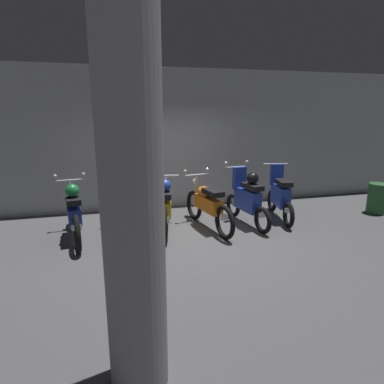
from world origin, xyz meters
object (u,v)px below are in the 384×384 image
(motorbike_slot_0, at_px, (74,211))
(motorbike_slot_5, at_px, (280,196))
(motorbike_slot_2, at_px, (165,205))
(support_pillar, at_px, (132,199))
(motorbike_slot_3, at_px, (208,205))
(trash_bin, at_px, (378,198))
(motorbike_slot_4, at_px, (247,198))
(motorbike_slot_1, at_px, (121,211))

(motorbike_slot_0, distance_m, motorbike_slot_5, 4.29)
(motorbike_slot_2, distance_m, support_pillar, 3.94)
(motorbike_slot_3, height_order, trash_bin, motorbike_slot_3)
(motorbike_slot_2, bearing_deg, support_pillar, -103.57)
(motorbike_slot_2, xyz_separation_m, trash_bin, (5.00, -0.10, -0.17))
(motorbike_slot_0, bearing_deg, motorbike_slot_4, -0.83)
(trash_bin, bearing_deg, motorbike_slot_3, 179.64)
(motorbike_slot_0, xyz_separation_m, motorbike_slot_5, (4.29, 0.13, -0.00))
(motorbike_slot_2, relative_size, motorbike_slot_3, 1.00)
(motorbike_slot_4, bearing_deg, motorbike_slot_5, 11.50)
(motorbike_slot_1, bearing_deg, motorbike_slot_4, 0.34)
(motorbike_slot_0, distance_m, motorbike_slot_4, 3.42)
(motorbike_slot_3, xyz_separation_m, trash_bin, (4.15, -0.03, -0.14))
(motorbike_slot_2, bearing_deg, trash_bin, -1.10)
(motorbike_slot_2, distance_m, motorbike_slot_5, 2.58)
(motorbike_slot_1, relative_size, support_pillar, 0.59)
(motorbike_slot_3, distance_m, support_pillar, 4.17)
(motorbike_slot_2, bearing_deg, motorbike_slot_4, -1.84)
(motorbike_slot_4, height_order, trash_bin, motorbike_slot_4)
(support_pillar, relative_size, trash_bin, 4.71)
(motorbike_slot_1, relative_size, motorbike_slot_2, 1.01)
(motorbike_slot_0, relative_size, motorbike_slot_1, 1.00)
(motorbike_slot_3, relative_size, support_pillar, 0.58)
(motorbike_slot_5, height_order, support_pillar, support_pillar)
(motorbike_slot_4, xyz_separation_m, support_pillar, (-2.59, -3.62, 1.09))
(motorbike_slot_4, relative_size, trash_bin, 2.38)
(motorbike_slot_0, relative_size, motorbike_slot_2, 1.01)
(support_pillar, bearing_deg, motorbike_slot_3, 64.28)
(motorbike_slot_4, height_order, motorbike_slot_5, motorbike_slot_4)
(motorbike_slot_3, distance_m, motorbike_slot_5, 1.74)
(motorbike_slot_5, distance_m, trash_bin, 2.44)
(motorbike_slot_0, relative_size, motorbike_slot_5, 1.17)
(motorbike_slot_0, distance_m, motorbike_slot_3, 2.56)
(motorbike_slot_3, bearing_deg, trash_bin, -0.36)
(motorbike_slot_5, bearing_deg, motorbike_slot_0, -178.31)
(motorbike_slot_5, bearing_deg, motorbike_slot_2, -177.30)
(motorbike_slot_3, bearing_deg, motorbike_slot_4, 0.98)
(support_pillar, bearing_deg, motorbike_slot_1, 89.53)
(motorbike_slot_2, height_order, motorbike_slot_5, motorbike_slot_5)
(motorbike_slot_1, distance_m, motorbike_slot_4, 2.56)
(motorbike_slot_3, distance_m, motorbike_slot_4, 0.86)
(motorbike_slot_2, bearing_deg, motorbike_slot_5, 2.70)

